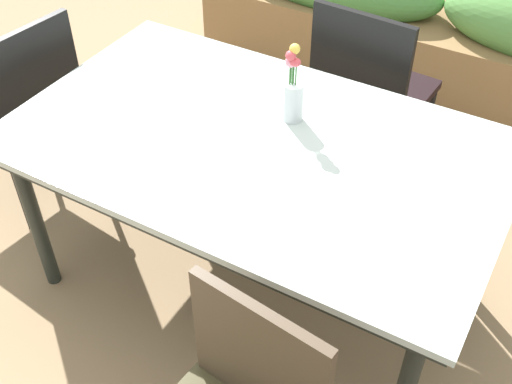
{
  "coord_description": "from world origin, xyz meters",
  "views": [
    {
      "loc": [
        0.92,
        -1.48,
        2.12
      ],
      "look_at": [
        0.04,
        0.05,
        0.52
      ],
      "focal_mm": 44.9,
      "sensor_mm": 36.0,
      "label": 1
    }
  ],
  "objects": [
    {
      "name": "flower_vase",
      "position": [
        0.09,
        0.22,
        0.88
      ],
      "size": [
        0.07,
        0.07,
        0.3
      ],
      "color": "silver",
      "rests_on": "dining_table"
    },
    {
      "name": "chair_end_left",
      "position": [
        -1.14,
        0.04,
        0.54
      ],
      "size": [
        0.51,
        0.51,
        0.92
      ],
      "rotation": [
        0.0,
        0.0,
        1.46
      ],
      "color": "black",
      "rests_on": "ground"
    },
    {
      "name": "ground_plane",
      "position": [
        0.0,
        0.0,
        0.0
      ],
      "size": [
        12.0,
        12.0,
        0.0
      ],
      "primitive_type": "plane",
      "color": "#9E7F5B"
    },
    {
      "name": "chair_far_side",
      "position": [
        0.14,
        0.88,
        0.55
      ],
      "size": [
        0.5,
        0.5,
        0.96
      ],
      "rotation": [
        0.0,
        0.0,
        -0.07
      ],
      "color": "black",
      "rests_on": "ground"
    },
    {
      "name": "dining_table",
      "position": [
        0.04,
        0.05,
        0.7
      ],
      "size": [
        1.73,
        1.05,
        0.76
      ],
      "color": "silver",
      "rests_on": "ground"
    },
    {
      "name": "planter_box",
      "position": [
        0.2,
        1.84,
        0.36
      ],
      "size": [
        2.81,
        0.53,
        0.76
      ],
      "color": "olive",
      "rests_on": "ground"
    }
  ]
}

